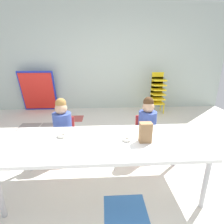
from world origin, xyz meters
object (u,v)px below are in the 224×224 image
(paper_bag_brown, at_px, (145,132))
(seated_child_near_camera, at_px, (63,123))
(craft_table, at_px, (104,144))
(donut_powdered_on_plate, at_px, (62,135))
(donut_powdered_loose, at_px, (127,139))
(kid_chair_yellow_stack, at_px, (158,91))
(seated_child_middle_seat, at_px, (147,121))
(folded_activity_table, at_px, (38,91))
(paper_plate_near_edge, at_px, (63,137))

(paper_bag_brown, bearing_deg, seated_child_near_camera, 146.24)
(craft_table, bearing_deg, donut_powdered_on_plate, 165.63)
(seated_child_near_camera, height_order, donut_powdered_loose, seated_child_near_camera)
(craft_table, height_order, paper_bag_brown, paper_bag_brown)
(craft_table, relative_size, paper_bag_brown, 9.70)
(kid_chair_yellow_stack, relative_size, donut_powdered_loose, 9.89)
(seated_child_middle_seat, bearing_deg, donut_powdered_on_plate, -154.76)
(craft_table, xyz_separation_m, folded_activity_table, (-1.71, 3.02, -0.02))
(kid_chair_yellow_stack, bearing_deg, seated_child_near_camera, -134.29)
(donut_powdered_loose, bearing_deg, kid_chair_yellow_stack, 66.41)
(seated_child_near_camera, bearing_deg, seated_child_middle_seat, 0.00)
(kid_chair_yellow_stack, bearing_deg, craft_table, -117.82)
(craft_table, bearing_deg, seated_child_middle_seat, 45.34)
(seated_child_near_camera, distance_m, seated_child_middle_seat, 1.23)
(seated_child_near_camera, bearing_deg, folded_activity_table, 115.35)
(craft_table, xyz_separation_m, paper_bag_brown, (0.44, -0.04, 0.15))
(seated_child_middle_seat, distance_m, donut_powdered_on_plate, 1.24)
(kid_chair_yellow_stack, xyz_separation_m, donut_powdered_loose, (-1.19, -2.72, 0.03))
(kid_chair_yellow_stack, relative_size, paper_plate_near_edge, 5.78)
(kid_chair_yellow_stack, distance_m, paper_plate_near_edge, 3.23)
(donut_powdered_loose, bearing_deg, paper_bag_brown, -10.74)
(craft_table, distance_m, seated_child_middle_seat, 0.91)
(kid_chair_yellow_stack, relative_size, folded_activity_table, 0.96)
(donut_powdered_loose, bearing_deg, paper_plate_near_edge, 170.29)
(paper_bag_brown, distance_m, paper_plate_near_edge, 0.94)
(craft_table, distance_m, paper_bag_brown, 0.47)
(craft_table, height_order, seated_child_middle_seat, seated_child_middle_seat)
(paper_bag_brown, xyz_separation_m, donut_powdered_on_plate, (-0.92, 0.16, -0.09))
(seated_child_near_camera, height_order, kid_chair_yellow_stack, kid_chair_yellow_stack)
(seated_child_near_camera, height_order, donut_powdered_on_plate, seated_child_near_camera)
(craft_table, bearing_deg, donut_powdered_loose, -0.43)
(kid_chair_yellow_stack, distance_m, folded_activity_table, 3.16)
(donut_powdered_loose, bearing_deg, seated_child_near_camera, 142.07)
(seated_child_middle_seat, relative_size, kid_chair_yellow_stack, 0.88)
(seated_child_middle_seat, bearing_deg, kid_chair_yellow_stack, 69.00)
(folded_activity_table, relative_size, donut_powdered_on_plate, 8.91)
(folded_activity_table, height_order, donut_powdered_on_plate, folded_activity_table)
(seated_child_middle_seat, relative_size, paper_plate_near_edge, 5.10)
(donut_powdered_on_plate, relative_size, donut_powdered_loose, 1.16)
(paper_bag_brown, distance_m, donut_powdered_loose, 0.22)
(craft_table, relative_size, folded_activity_table, 1.96)
(craft_table, xyz_separation_m, kid_chair_yellow_stack, (1.44, 2.72, 0.02))
(craft_table, bearing_deg, kid_chair_yellow_stack, 62.18)
(kid_chair_yellow_stack, bearing_deg, donut_powdered_on_plate, -126.33)
(craft_table, xyz_separation_m, paper_plate_near_edge, (-0.48, 0.12, 0.05))
(paper_bag_brown, bearing_deg, donut_powdered_on_plate, 170.07)
(folded_activity_table, xyz_separation_m, donut_powdered_loose, (1.96, -3.02, 0.07))
(craft_table, xyz_separation_m, donut_powdered_loose, (0.25, -0.00, 0.06))
(paper_plate_near_edge, xyz_separation_m, donut_powdered_loose, (0.72, -0.12, 0.01))
(seated_child_middle_seat, distance_m, kid_chair_yellow_stack, 2.22)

